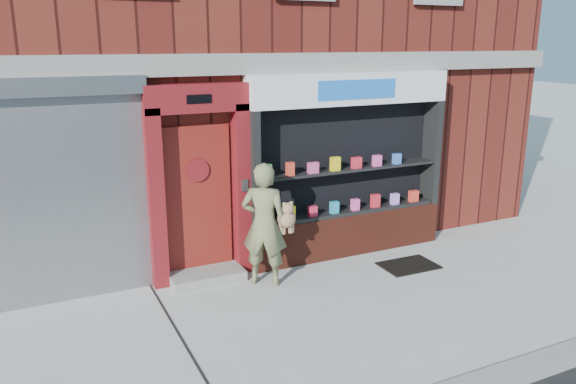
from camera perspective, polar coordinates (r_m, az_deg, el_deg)
ground at (r=7.42m, az=1.55°, el=-12.78°), size 80.00×80.00×0.00m
building at (r=12.21m, az=-11.94°, el=17.23°), size 12.00×8.16×8.00m
shutter_bay at (r=7.94m, az=-24.91°, el=0.94°), size 3.10×0.30×3.04m
red_door_bay at (r=8.26m, az=-8.98°, el=0.80°), size 1.52×0.58×2.90m
pharmacy_bay at (r=9.25m, az=6.08°, el=1.88°), size 3.50×0.41×3.00m
woman at (r=8.11m, az=-2.31°, el=-3.27°), size 0.85×0.74×1.82m
doormat at (r=9.22m, az=12.14°, el=-7.30°), size 0.90×0.64×0.02m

